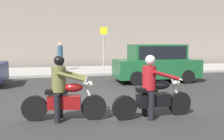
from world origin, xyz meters
TOP-DOWN VIEW (x-y plane):
  - ground_plane at (0.00, 0.00)m, footprint 80.00×80.00m
  - sidewalk_slab at (0.00, 8.00)m, footprint 40.00×4.40m
  - motorcycle_with_rider_crimson at (1.47, -1.97)m, footprint 2.15×0.70m
  - motorcycle_with_rider_olive at (-0.74, -1.72)m, footprint 2.05×0.73m
  - parked_hatchback_forest_green at (3.74, 3.25)m, footprint 3.98×1.76m
  - street_sign_post at (1.94, 7.33)m, footprint 0.44×0.08m
  - pedestrian_bystander at (-0.73, 7.87)m, footprint 0.34×0.34m

SIDE VIEW (x-z plane):
  - ground_plane at x=0.00m, z-range 0.00..0.00m
  - sidewalk_slab at x=0.00m, z-range 0.00..0.14m
  - motorcycle_with_rider_crimson at x=1.47m, z-range -0.15..1.44m
  - motorcycle_with_rider_olive at x=-0.74m, z-range -0.15..1.45m
  - parked_hatchback_forest_green at x=3.74m, z-range 0.04..1.84m
  - pedestrian_bystander at x=-0.73m, z-range 0.29..2.02m
  - street_sign_post at x=1.94m, z-range 0.42..3.14m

